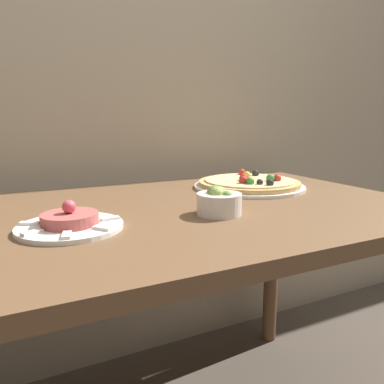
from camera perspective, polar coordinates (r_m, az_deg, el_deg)
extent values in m
cube|color=tan|center=(1.48, -12.53, 23.99)|extent=(8.00, 0.05, 2.60)
cube|color=brown|center=(0.97, -3.39, -3.45)|extent=(1.36, 0.81, 0.03)
cylinder|color=brown|center=(1.67, 12.05, -10.61)|extent=(0.06, 0.06, 0.71)
cylinder|color=white|center=(1.25, 8.69, 0.83)|extent=(0.36, 0.36, 0.01)
cylinder|color=tan|center=(1.24, 8.70, 1.36)|extent=(0.33, 0.33, 0.01)
cylinder|color=beige|center=(1.24, 8.71, 1.78)|extent=(0.29, 0.29, 0.00)
sphere|color=gold|center=(1.28, 8.38, 2.55)|extent=(0.03, 0.03, 0.03)
sphere|color=black|center=(1.15, 11.80, 1.39)|extent=(0.02, 0.02, 0.02)
sphere|color=#B22D23|center=(1.23, 12.84, 2.05)|extent=(0.03, 0.03, 0.03)
sphere|color=#387F33|center=(1.23, 11.86, 2.06)|extent=(0.03, 0.03, 0.03)
sphere|color=#B22D23|center=(1.35, 7.62, 2.99)|extent=(0.03, 0.03, 0.03)
sphere|color=#B22D23|center=(1.17, 7.84, 1.78)|extent=(0.03, 0.03, 0.03)
sphere|color=black|center=(1.16, 10.29, 1.47)|extent=(0.02, 0.02, 0.02)
sphere|color=#B22D23|center=(1.22, 7.90, 2.14)|extent=(0.03, 0.03, 0.03)
sphere|color=#387F33|center=(1.16, 8.86, 1.59)|extent=(0.03, 0.03, 0.03)
sphere|color=black|center=(1.33, 9.65, 2.80)|extent=(0.02, 0.02, 0.02)
cylinder|color=white|center=(0.82, -18.06, -5.07)|extent=(0.22, 0.22, 0.01)
cylinder|color=#B2514C|center=(0.81, -18.13, -3.92)|extent=(0.12, 0.12, 0.02)
sphere|color=#DB4C5B|center=(0.81, -18.24, -2.13)|extent=(0.03, 0.03, 0.03)
cube|color=white|center=(0.83, -12.39, -3.95)|extent=(0.04, 0.02, 0.01)
cube|color=white|center=(0.89, -15.40, -3.14)|extent=(0.04, 0.04, 0.01)
cube|color=white|center=(0.89, -20.05, -3.33)|extent=(0.02, 0.04, 0.01)
cube|color=white|center=(0.85, -23.51, -4.39)|extent=(0.04, 0.03, 0.01)
cube|color=white|center=(0.78, -23.20, -5.72)|extent=(0.04, 0.03, 0.01)
cube|color=white|center=(0.74, -18.57, -6.25)|extent=(0.02, 0.04, 0.01)
cube|color=white|center=(0.76, -13.48, -5.36)|extent=(0.04, 0.04, 0.01)
cylinder|color=silver|center=(0.89, 4.16, -1.82)|extent=(0.11, 0.11, 0.05)
sphere|color=#668E42|center=(0.90, 3.50, -0.24)|extent=(0.04, 0.04, 0.04)
sphere|color=#8EA34C|center=(0.88, 3.77, -0.43)|extent=(0.04, 0.04, 0.04)
sphere|color=#668E42|center=(0.88, 5.36, -0.63)|extent=(0.03, 0.03, 0.03)
sphere|color=#8EA34C|center=(0.89, 4.04, -0.28)|extent=(0.04, 0.04, 0.04)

